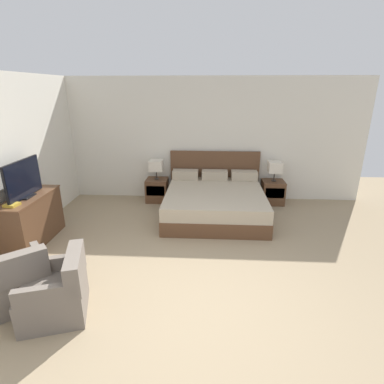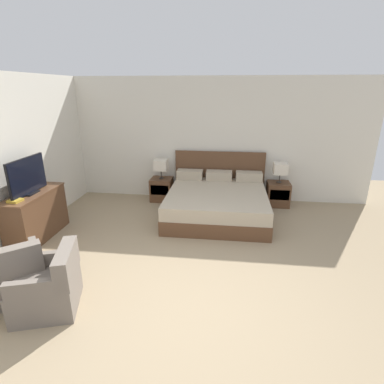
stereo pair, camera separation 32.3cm
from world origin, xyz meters
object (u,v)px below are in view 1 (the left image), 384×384
Objects in this scene: table_lamp_left at (156,166)px; armchair_by_window at (17,282)px; nightstand_left at (157,190)px; bed at (215,201)px; book_red_cover at (12,205)px; armchair_companion at (57,292)px; tv at (23,180)px; nightstand_right at (273,192)px; dresser at (32,219)px; table_lamp_right at (275,167)px.

table_lamp_left is 3.79m from armchair_by_window.
armchair_by_window is (-1.10, -3.58, 0.02)m from nightstand_left.
bed is 11.39× the size of book_red_cover.
bed is at bearing 58.75° from armchair_companion.
table_lamp_left is at bearing 151.13° from bed.
table_lamp_left is 0.49× the size of tv.
book_red_cover is (0.00, -0.38, -0.28)m from tv.
armchair_by_window is at bearing -136.25° from nightstand_right.
armchair_by_window is (-2.42, -2.85, -0.01)m from bed.
nightstand_right is 2.86× the size of book_red_cover.
armchair_by_window is at bearing -59.09° from book_red_cover.
dresser is (-4.39, -2.09, 0.16)m from nightstand_right.
dresser reaches higher than nightstand_left.
dresser is (-4.39, -2.09, -0.41)m from table_lamp_right.
armchair_by_window is 1.12× the size of armchair_companion.
nightstand_left is 0.60× the size of armchair_companion.
dresser is at bearing -154.49° from nightstand_right.
nightstand_right is 0.58m from table_lamp_right.
bed is 1.51m from nightstand_left.
table_lamp_left is 3.82m from armchair_companion.
bed is 3.99× the size of nightstand_left.
dresser is 2.07m from armchair_companion.
table_lamp_left reaches higher than book_red_cover.
nightstand_left is 2.64m from nightstand_right.
bed reaches higher than dresser.
book_red_cover is 0.21× the size of armchair_companion.
armchair_companion reaches higher than nightstand_right.
table_lamp_right is at bearing 25.97° from tv.
nightstand_right is 0.54× the size of armchair_by_window.
tv is (-1.74, -2.13, 0.28)m from table_lamp_left.
armchair_companion is (-0.51, -3.75, -0.55)m from table_lamp_left.
nightstand_right is 5.08m from book_red_cover.
table_lamp_left reaches higher than nightstand_left.
table_lamp_right is 4.88m from tv.
tv is at bearing 90.25° from book_red_cover.
table_lamp_right is at bearing 25.53° from dresser.
book_red_cover is 1.37m from armchair_by_window.
book_red_cover is at bearing 134.78° from armchair_companion.
book_red_cover is (-1.74, -2.51, 0.58)m from nightstand_left.
nightstand_right is at bearing 49.91° from armchair_companion.
table_lamp_left is (-2.64, 0.00, 0.58)m from nightstand_right.
dresser is at bearing -155.97° from bed.
nightstand_left is 1.00× the size of nightstand_right.
tv is 1.79m from armchair_by_window.
dresser reaches higher than armchair_companion.
bed is 3.53m from armchair_companion.
book_red_cover is at bearing -149.73° from bed.
tv is at bearing -86.35° from dresser.
book_red_cover reaches higher than nightstand_left.
dresser is 1.30× the size of armchair_by_window.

